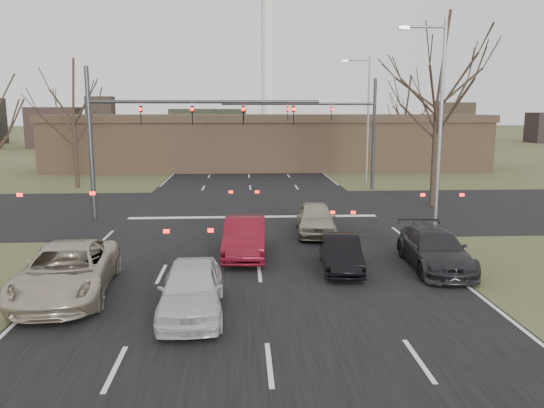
{
  "coord_description": "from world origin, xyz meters",
  "views": [
    {
      "loc": [
        -0.58,
        -15.33,
        5.81
      ],
      "look_at": [
        0.62,
        5.92,
        2.0
      ],
      "focal_mm": 35.0,
      "sensor_mm": 36.0,
      "label": 1
    }
  ],
  "objects_px": {
    "building": "(268,141)",
    "car_silver_suv": "(67,271)",
    "streetlight_right_far": "(366,112)",
    "car_white_sedan": "(192,289)",
    "car_red_ahead": "(245,237)",
    "mast_arm_near": "(153,124)",
    "car_silver_ahead": "(315,218)",
    "car_charcoal_sedan": "(435,250)",
    "mast_arm_far": "(336,121)",
    "car_black_hatch": "(341,253)",
    "streetlight_right_near": "(437,114)"
  },
  "relations": [
    {
      "from": "car_black_hatch",
      "to": "building",
      "type": "bearing_deg",
      "value": 96.12
    },
    {
      "from": "mast_arm_near",
      "to": "car_charcoal_sedan",
      "type": "relative_size",
      "value": 2.48
    },
    {
      "from": "car_red_ahead",
      "to": "streetlight_right_far",
      "type": "bearing_deg",
      "value": 67.92
    },
    {
      "from": "building",
      "to": "car_black_hatch",
      "type": "xyz_separation_m",
      "value": [
        1.0,
        -34.7,
        -2.04
      ]
    },
    {
      "from": "streetlight_right_near",
      "to": "car_charcoal_sedan",
      "type": "distance_m",
      "value": 8.65
    },
    {
      "from": "car_red_ahead",
      "to": "car_silver_ahead",
      "type": "xyz_separation_m",
      "value": [
        3.35,
        3.59,
        -0.02
      ]
    },
    {
      "from": "streetlight_right_near",
      "to": "car_white_sedan",
      "type": "relative_size",
      "value": 2.25
    },
    {
      "from": "building",
      "to": "car_silver_suv",
      "type": "relative_size",
      "value": 7.36
    },
    {
      "from": "mast_arm_far",
      "to": "car_red_ahead",
      "type": "relative_size",
      "value": 2.41
    },
    {
      "from": "car_silver_suv",
      "to": "car_red_ahead",
      "type": "distance_m",
      "value": 7.11
    },
    {
      "from": "car_charcoal_sedan",
      "to": "car_red_ahead",
      "type": "height_order",
      "value": "car_red_ahead"
    },
    {
      "from": "streetlight_right_near",
      "to": "car_white_sedan",
      "type": "height_order",
      "value": "streetlight_right_near"
    },
    {
      "from": "car_black_hatch",
      "to": "mast_arm_far",
      "type": "bearing_deg",
      "value": 85.29
    },
    {
      "from": "building",
      "to": "car_charcoal_sedan",
      "type": "xyz_separation_m",
      "value": [
        4.5,
        -34.75,
        -1.96
      ]
    },
    {
      "from": "streetlight_right_far",
      "to": "car_red_ahead",
      "type": "height_order",
      "value": "streetlight_right_far"
    },
    {
      "from": "mast_arm_far",
      "to": "streetlight_right_near",
      "type": "distance_m",
      "value": 13.28
    },
    {
      "from": "mast_arm_near",
      "to": "car_silver_ahead",
      "type": "xyz_separation_m",
      "value": [
        8.08,
        -4.04,
        -4.33
      ]
    },
    {
      "from": "building",
      "to": "streetlight_right_far",
      "type": "relative_size",
      "value": 4.24
    },
    {
      "from": "mast_arm_near",
      "to": "mast_arm_far",
      "type": "relative_size",
      "value": 1.09
    },
    {
      "from": "car_silver_suv",
      "to": "car_white_sedan",
      "type": "bearing_deg",
      "value": -28.69
    },
    {
      "from": "building",
      "to": "streetlight_right_far",
      "type": "xyz_separation_m",
      "value": [
        7.32,
        -11.0,
        2.92
      ]
    },
    {
      "from": "building",
      "to": "mast_arm_near",
      "type": "xyz_separation_m",
      "value": [
        -7.23,
        -25.0,
        2.41
      ]
    },
    {
      "from": "car_black_hatch",
      "to": "car_silver_ahead",
      "type": "bearing_deg",
      "value": 96.01
    },
    {
      "from": "car_charcoal_sedan",
      "to": "car_silver_ahead",
      "type": "xyz_separation_m",
      "value": [
        -3.65,
        5.72,
        0.04
      ]
    },
    {
      "from": "car_charcoal_sedan",
      "to": "mast_arm_near",
      "type": "bearing_deg",
      "value": 143.26
    },
    {
      "from": "mast_arm_far",
      "to": "building",
      "type": "bearing_deg",
      "value": 105.58
    },
    {
      "from": "streetlight_right_near",
      "to": "car_black_hatch",
      "type": "distance_m",
      "value": 10.17
    },
    {
      "from": "car_silver_ahead",
      "to": "car_black_hatch",
      "type": "bearing_deg",
      "value": -84.06
    },
    {
      "from": "streetlight_right_near",
      "to": "car_black_hatch",
      "type": "height_order",
      "value": "streetlight_right_near"
    },
    {
      "from": "building",
      "to": "car_red_ahead",
      "type": "height_order",
      "value": "building"
    },
    {
      "from": "streetlight_right_far",
      "to": "car_charcoal_sedan",
      "type": "xyz_separation_m",
      "value": [
        -2.82,
        -23.75,
        -4.88
      ]
    },
    {
      "from": "streetlight_right_near",
      "to": "streetlight_right_far",
      "type": "distance_m",
      "value": 17.01
    },
    {
      "from": "car_silver_ahead",
      "to": "mast_arm_near",
      "type": "bearing_deg",
      "value": 157.85
    },
    {
      "from": "building",
      "to": "car_silver_suv",
      "type": "height_order",
      "value": "building"
    },
    {
      "from": "building",
      "to": "mast_arm_near",
      "type": "relative_size",
      "value": 3.5
    },
    {
      "from": "car_charcoal_sedan",
      "to": "car_silver_ahead",
      "type": "height_order",
      "value": "car_silver_ahead"
    },
    {
      "from": "car_black_hatch",
      "to": "car_silver_ahead",
      "type": "xyz_separation_m",
      "value": [
        -0.15,
        5.67,
        0.12
      ]
    },
    {
      "from": "car_white_sedan",
      "to": "car_red_ahead",
      "type": "relative_size",
      "value": 0.96
    },
    {
      "from": "car_black_hatch",
      "to": "car_charcoal_sedan",
      "type": "relative_size",
      "value": 0.78
    },
    {
      "from": "streetlight_right_near",
      "to": "car_white_sedan",
      "type": "bearing_deg",
      "value": -135.36
    },
    {
      "from": "car_charcoal_sedan",
      "to": "mast_arm_far",
      "type": "bearing_deg",
      "value": 93.92
    },
    {
      "from": "streetlight_right_near",
      "to": "car_silver_suv",
      "type": "xyz_separation_m",
      "value": [
        -14.95,
        -8.97,
        -4.79
      ]
    },
    {
      "from": "mast_arm_near",
      "to": "car_silver_ahead",
      "type": "bearing_deg",
      "value": -26.55
    },
    {
      "from": "mast_arm_far",
      "to": "streetlight_right_far",
      "type": "distance_m",
      "value": 5.12
    },
    {
      "from": "building",
      "to": "car_black_hatch",
      "type": "height_order",
      "value": "building"
    },
    {
      "from": "car_silver_suv",
      "to": "car_silver_ahead",
      "type": "relative_size",
      "value": 1.32
    },
    {
      "from": "streetlight_right_far",
      "to": "car_red_ahead",
      "type": "bearing_deg",
      "value": -114.42
    },
    {
      "from": "streetlight_right_near",
      "to": "car_silver_suv",
      "type": "height_order",
      "value": "streetlight_right_near"
    },
    {
      "from": "car_silver_suv",
      "to": "car_white_sedan",
      "type": "height_order",
      "value": "car_silver_suv"
    },
    {
      "from": "car_red_ahead",
      "to": "mast_arm_near",
      "type": "bearing_deg",
      "value": 124.15
    }
  ]
}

